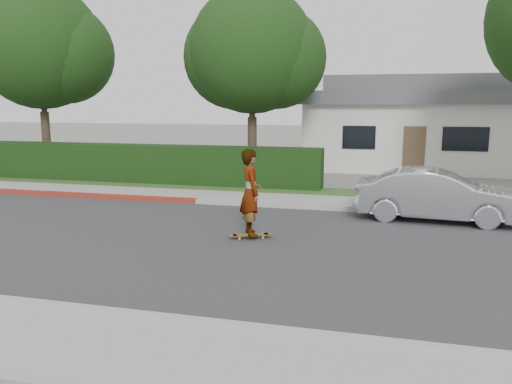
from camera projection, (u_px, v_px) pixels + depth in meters
ground at (94, 235)px, 11.72m from camera, size 120.00×120.00×0.00m
road at (94, 235)px, 11.72m from camera, size 60.00×8.00×0.01m
curb_far at (167, 200)px, 15.62m from camera, size 60.00×0.20×0.15m
curb_red_section at (30, 193)px, 16.83m from camera, size 12.00×0.21×0.15m
sidewalk_far at (178, 195)px, 16.48m from camera, size 60.00×1.60×0.12m
planting_strip at (195, 188)px, 18.01m from camera, size 60.00×1.60×0.10m
hedge at (127, 164)px, 19.19m from camera, size 15.00×1.00×1.50m
tree_left at (42, 50)px, 20.90m from camera, size 5.99×5.21×8.00m
tree_center at (253, 55)px, 19.27m from camera, size 5.66×4.84×7.44m
house at (415, 123)px, 24.70m from camera, size 10.60×8.60×4.30m
skateboard at (251, 235)px, 11.38m from camera, size 1.00×0.58×0.09m
skateboarder at (251, 192)px, 11.20m from camera, size 0.75×0.85×1.96m
car_silver at (437, 195)px, 13.03m from camera, size 4.22×1.74×1.36m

